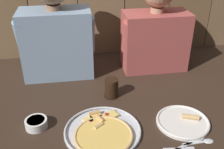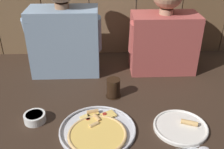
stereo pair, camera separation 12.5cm
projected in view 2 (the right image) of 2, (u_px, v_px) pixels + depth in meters
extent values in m
plane|color=#332319|center=(119.00, 117.00, 1.25)|extent=(3.20, 3.20, 0.00)
cylinder|color=silver|center=(98.00, 130.00, 1.17)|extent=(0.34, 0.34, 0.01)
torus|color=silver|center=(98.00, 129.00, 1.16)|extent=(0.34, 0.34, 0.01)
cylinder|color=#B23823|center=(97.00, 135.00, 1.13)|extent=(0.25, 0.25, 0.00)
cylinder|color=#EABC56|center=(97.00, 134.00, 1.13)|extent=(0.24, 0.24, 0.01)
torus|color=tan|center=(97.00, 134.00, 1.13)|extent=(0.26, 0.26, 0.01)
cube|color=#F4D170|center=(89.00, 121.00, 1.22)|extent=(0.09, 0.10, 0.01)
cylinder|color=tan|center=(94.00, 125.00, 1.18)|extent=(0.05, 0.04, 0.02)
cylinder|color=#A3281E|center=(88.00, 118.00, 1.22)|extent=(0.02, 0.02, 0.00)
cylinder|color=#A3281E|center=(88.00, 119.00, 1.22)|extent=(0.02, 0.02, 0.00)
cube|color=#EFC660|center=(106.00, 116.00, 1.25)|extent=(0.11, 0.09, 0.01)
cylinder|color=tan|center=(97.00, 118.00, 1.22)|extent=(0.04, 0.05, 0.02)
cylinder|color=#A3281E|center=(105.00, 114.00, 1.25)|extent=(0.02, 0.02, 0.00)
cube|color=#EABC56|center=(94.00, 117.00, 1.24)|extent=(0.07, 0.08, 0.01)
cylinder|color=tan|center=(93.00, 112.00, 1.27)|extent=(0.06, 0.03, 0.02)
cylinder|color=#A3281E|center=(96.00, 116.00, 1.24)|extent=(0.02, 0.02, 0.00)
cylinder|color=white|center=(180.00, 127.00, 1.18)|extent=(0.24, 0.24, 0.01)
torus|color=white|center=(181.00, 126.00, 1.18)|extent=(0.24, 0.24, 0.01)
cylinder|color=tan|center=(189.00, 123.00, 1.18)|extent=(0.08, 0.05, 0.02)
cylinder|color=black|center=(113.00, 95.00, 1.41)|extent=(0.08, 0.08, 0.01)
cylinder|color=black|center=(113.00, 87.00, 1.39)|extent=(0.07, 0.07, 0.10)
cylinder|color=white|center=(35.00, 118.00, 1.22)|extent=(0.10, 0.10, 0.04)
cylinder|color=#B23823|center=(35.00, 116.00, 1.22)|extent=(0.08, 0.08, 0.02)
cube|color=silver|center=(192.00, 146.00, 1.09)|extent=(0.06, 0.04, 0.00)
cube|color=silver|center=(188.00, 149.00, 1.07)|extent=(0.10, 0.02, 0.01)
ellipsoid|color=silver|center=(204.00, 148.00, 1.07)|extent=(0.04, 0.03, 0.01)
cube|color=#849EB7|center=(65.00, 41.00, 1.57)|extent=(0.40, 0.22, 0.40)
cylinder|color=#9E7051|center=(62.00, 6.00, 1.46)|extent=(0.08, 0.08, 0.03)
cylinder|color=#849EB7|center=(32.00, 35.00, 1.50)|extent=(0.08, 0.14, 0.23)
cylinder|color=#849EB7|center=(95.00, 34.00, 1.51)|extent=(0.08, 0.13, 0.23)
cube|color=#AD4C47|center=(163.00, 43.00, 1.60)|extent=(0.39, 0.21, 0.36)
cylinder|color=tan|center=(166.00, 11.00, 1.50)|extent=(0.08, 0.08, 0.03)
cylinder|color=#AD4C47|center=(136.00, 37.00, 1.53)|extent=(0.08, 0.12, 0.21)
cylinder|color=#AD4C47|center=(195.00, 37.00, 1.54)|extent=(0.08, 0.11, 0.21)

